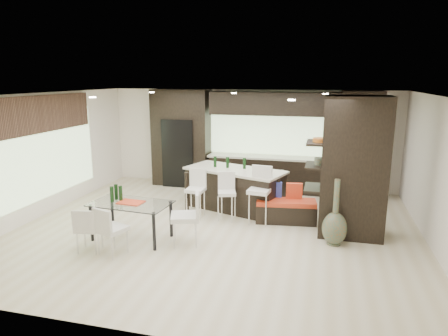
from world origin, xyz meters
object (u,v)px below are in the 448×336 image
(stool_mid, at_px, (227,201))
(chair_far, at_px, (89,231))
(stool_left, at_px, (196,198))
(stool_right, at_px, (259,201))
(dining_table, at_px, (132,221))
(chair_end, at_px, (185,220))
(kitchen_island, at_px, (235,189))
(chair_near, at_px, (112,232))
(bench, at_px, (286,211))
(floor_vase, at_px, (336,212))

(stool_mid, distance_m, chair_far, 2.92)
(stool_left, relative_size, stool_right, 0.88)
(stool_mid, distance_m, dining_table, 2.09)
(stool_mid, bearing_deg, chair_end, -123.30)
(kitchen_island, distance_m, chair_near, 3.31)
(kitchen_island, bearing_deg, stool_left, -113.19)
(chair_end, bearing_deg, dining_table, 70.67)
(stool_left, distance_m, bench, 1.98)
(floor_vase, bearing_deg, bench, 135.63)
(chair_near, relative_size, chair_end, 0.87)
(floor_vase, relative_size, chair_near, 1.55)
(dining_table, distance_m, chair_near, 0.72)
(stool_right, relative_size, chair_near, 1.22)
(stool_left, distance_m, chair_end, 1.47)
(stool_mid, bearing_deg, bench, -8.11)
(chair_end, bearing_deg, stool_left, -8.69)
(stool_right, bearing_deg, dining_table, -141.08)
(dining_table, relative_size, chair_end, 1.60)
(chair_near, relative_size, chair_far, 1.07)
(chair_far, distance_m, chair_end, 1.69)
(kitchen_island, bearing_deg, dining_table, -105.36)
(kitchen_island, bearing_deg, chair_near, -98.39)
(floor_vase, xyz_separation_m, chair_far, (-4.21, -1.37, -0.25))
(floor_vase, bearing_deg, chair_near, -159.65)
(kitchen_island, height_order, chair_far, kitchen_island)
(stool_right, bearing_deg, floor_vase, -19.53)
(stool_right, bearing_deg, chair_end, -122.51)
(stool_right, relative_size, chair_far, 1.30)
(chair_end, bearing_deg, chair_far, 95.19)
(kitchen_island, bearing_deg, bench, -6.50)
(stool_mid, bearing_deg, floor_vase, -35.69)
(chair_end, bearing_deg, chair_near, 104.36)
(floor_vase, bearing_deg, stool_mid, 160.91)
(chair_near, bearing_deg, dining_table, 109.44)
(stool_right, distance_m, chair_end, 1.82)
(chair_far, bearing_deg, chair_near, -12.64)
(kitchen_island, distance_m, chair_far, 3.53)
(stool_mid, xyz_separation_m, chair_far, (-1.97, -2.15, -0.04))
(dining_table, bearing_deg, chair_near, -85.41)
(bench, xyz_separation_m, chair_near, (-2.76, -2.35, 0.16))
(kitchen_island, relative_size, chair_near, 2.84)
(kitchen_island, relative_size, bench, 1.82)
(kitchen_island, distance_m, stool_left, 1.06)
(chair_far, bearing_deg, dining_table, 45.66)
(kitchen_island, xyz_separation_m, chair_far, (-1.97, -2.93, -0.10))
(chair_near, bearing_deg, stool_mid, 74.55)
(kitchen_island, distance_m, floor_vase, 2.73)
(dining_table, xyz_separation_m, chair_near, (0.00, -0.72, 0.05))
(chair_near, xyz_separation_m, chair_end, (1.07, 0.72, 0.06))
(dining_table, bearing_deg, bench, 35.20)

